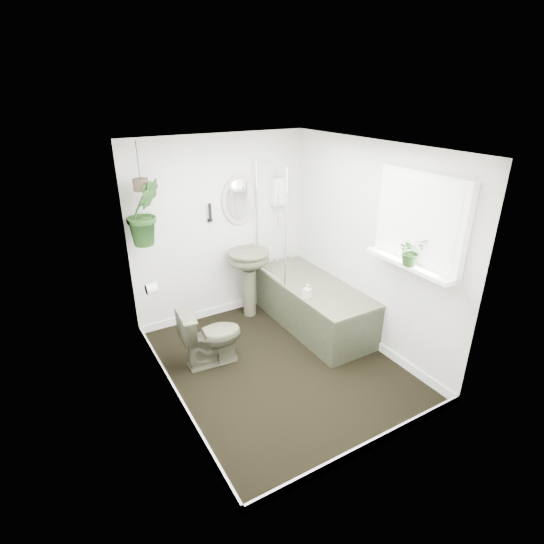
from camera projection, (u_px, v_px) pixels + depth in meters
floor at (279, 365)px, 4.63m from camera, size 2.30×2.80×0.02m
ceiling at (281, 146)px, 3.69m from camera, size 2.30×2.80×0.02m
wall_back at (221, 229)px, 5.28m from camera, size 2.30×0.02×2.30m
wall_front at (381, 335)px, 3.05m from camera, size 2.30×0.02×2.30m
wall_left at (164, 295)px, 3.63m from camera, size 0.02×2.80×2.30m
wall_right at (369, 247)px, 4.70m from camera, size 0.02×2.80×2.30m
skirting at (279, 361)px, 4.61m from camera, size 2.30×2.80×0.10m
bathtub at (313, 305)px, 5.27m from camera, size 0.72×1.72×0.58m
bath_screen at (270, 222)px, 5.11m from camera, size 0.04×0.72×1.40m
shower_box at (279, 191)px, 5.43m from camera, size 0.20×0.10×0.35m
oval_mirror at (240, 200)px, 5.22m from camera, size 0.46×0.03×0.62m
wall_sconce at (210, 213)px, 5.07m from camera, size 0.04×0.04×0.22m
toilet_roll_holder at (151, 289)px, 4.31m from camera, size 0.11×0.11×0.11m
window_recess at (420, 221)px, 3.91m from camera, size 0.08×1.00×0.90m
window_sill at (409, 264)px, 4.05m from camera, size 0.18×1.00×0.04m
window_blinds at (417, 221)px, 3.89m from camera, size 0.01×0.86×0.76m
toilet at (211, 336)px, 4.54m from camera, size 0.68×0.43×0.67m
pedestal_sink at (249, 283)px, 5.48m from camera, size 0.62×0.57×0.90m
sill_plant at (411, 251)px, 3.93m from camera, size 0.28×0.26×0.27m
hanging_plant at (144, 213)px, 4.46m from camera, size 0.43×0.37×0.71m
soap_bottle at (307, 291)px, 4.78m from camera, size 0.10×0.10×0.17m
hanging_pot at (141, 185)px, 4.34m from camera, size 0.16×0.16×0.12m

